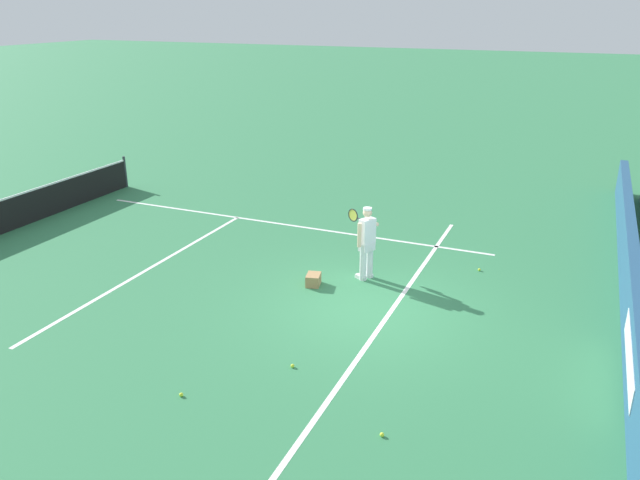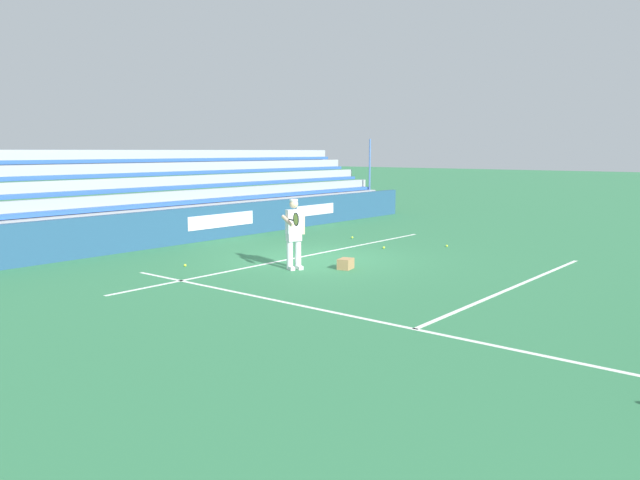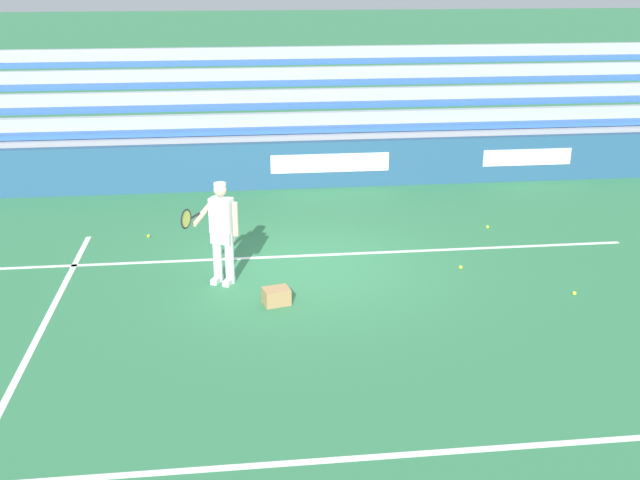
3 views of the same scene
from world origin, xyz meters
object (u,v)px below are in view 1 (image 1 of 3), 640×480
Objects in this scene: tennis_player at (366,242)px; tennis_ball_near_player at (382,435)px; tennis_ball_far_left at (181,395)px; tennis_ball_midcourt at (479,270)px; tennis_ball_toward_net at (293,366)px; ball_box_cardboard at (313,280)px.

tennis_player reaches higher than tennis_ball_near_player.
tennis_player is 5.78m from tennis_ball_far_left.
tennis_ball_near_player is (-5.26, -2.12, -0.86)m from tennis_player.
tennis_player is 25.98× the size of tennis_ball_midcourt.
tennis_player is at bearing 121.74° from tennis_ball_midcourt.
tennis_ball_toward_net is at bearing -40.72° from tennis_ball_far_left.
tennis_ball_near_player is 1.00× the size of tennis_ball_midcourt.
tennis_ball_near_player and tennis_ball_midcourt have the same top height.
tennis_ball_far_left and tennis_ball_midcourt have the same top height.
ball_box_cardboard is 5.39m from tennis_ball_near_player.
tennis_ball_midcourt is at bearing -22.09° from tennis_ball_toward_net.
tennis_ball_midcourt is (5.56, -2.26, 0.00)m from tennis_ball_toward_net.
tennis_ball_toward_net and tennis_ball_far_left have the same top height.
tennis_ball_midcourt is at bearing -58.26° from tennis_player.
ball_box_cardboard is (-0.83, 0.95, -0.76)m from tennis_player.
ball_box_cardboard is 6.06× the size of tennis_ball_far_left.
tennis_ball_toward_net is 6.00m from tennis_ball_midcourt.
tennis_ball_midcourt is at bearing -55.37° from ball_box_cardboard.
tennis_ball_near_player is 3.31m from tennis_ball_far_left.
tennis_player is at bearing -49.00° from ball_box_cardboard.
tennis_ball_near_player is 6.72m from tennis_ball_midcourt.
tennis_ball_near_player is at bearing -119.89° from tennis_ball_toward_net.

